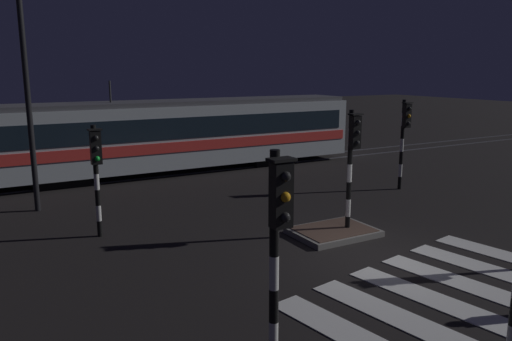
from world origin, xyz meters
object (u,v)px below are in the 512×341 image
object	(u,v)px
traffic_light_corner_far_left	(96,164)
traffic_light_corner_far_right	(404,131)
traffic_light_median_centre	(352,154)
street_lamp_trackside_left	(26,70)
tram	(173,134)
traffic_light_corner_near_left	(278,236)

from	to	relation	value
traffic_light_corner_far_left	traffic_light_corner_far_right	xyz separation A→B (m)	(11.50, 0.02, 0.23)
traffic_light_median_centre	traffic_light_corner_far_right	xyz separation A→B (m)	(5.26, 3.22, -0.03)
street_lamp_trackside_left	tram	distance (m)	7.88
traffic_light_corner_far_right	tram	bearing A→B (deg)	131.24
traffic_light_corner_near_left	street_lamp_trackside_left	xyz separation A→B (m)	(-1.99, 11.64, 2.25)
traffic_light_corner_far_left	tram	world-z (taller)	tram
traffic_light_median_centre	tram	size ratio (longest dim) A/B	0.20
traffic_light_corner_far_left	street_lamp_trackside_left	distance (m)	4.49
tram	traffic_light_corner_far_left	bearing A→B (deg)	-123.07
traffic_light_corner_far_right	street_lamp_trackside_left	world-z (taller)	street_lamp_trackside_left
traffic_light_corner_far_right	traffic_light_corner_near_left	bearing A→B (deg)	-142.76
traffic_light_median_centre	tram	bearing A→B (deg)	97.08
traffic_light_corner_far_left	street_lamp_trackside_left	xyz separation A→B (m)	(-1.23, 3.50, 2.52)
tram	street_lamp_trackside_left	bearing A→B (deg)	-146.68
traffic_light_corner_far_left	tram	distance (m)	9.00
traffic_light_median_centre	street_lamp_trackside_left	distance (m)	10.29
traffic_light_corner_near_left	traffic_light_median_centre	bearing A→B (deg)	42.06
traffic_light_corner_far_left	traffic_light_corner_far_right	distance (m)	11.50
traffic_light_corner_far_right	street_lamp_trackside_left	size ratio (longest dim) A/B	0.48
street_lamp_trackside_left	tram	size ratio (longest dim) A/B	0.40
traffic_light_median_centre	traffic_light_corner_far_right	distance (m)	6.16
traffic_light_corner_far_left	street_lamp_trackside_left	size ratio (longest dim) A/B	0.43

